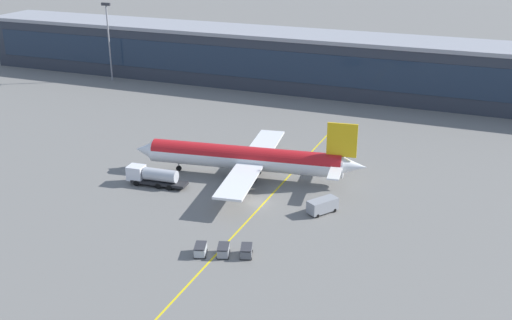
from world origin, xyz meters
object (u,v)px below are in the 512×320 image
at_px(main_airliner, 246,158).
at_px(baggage_cart_1, 223,250).
at_px(baggage_cart_2, 246,251).
at_px(crew_van, 323,205).
at_px(fuel_tanker, 153,176).
at_px(baggage_cart_0, 200,250).

relative_size(main_airliner, baggage_cart_1, 14.20).
bearing_deg(baggage_cart_2, baggage_cart_1, -161.55).
height_order(crew_van, baggage_cart_2, crew_van).
xyz_separation_m(fuel_tanker, baggage_cart_0, (18.42, -18.38, -0.96)).
bearing_deg(baggage_cart_0, main_airliner, 99.52).
distance_m(fuel_tanker, baggage_cart_0, 26.04).
bearing_deg(main_airliner, baggage_cart_1, -73.94).
bearing_deg(crew_van, fuel_tanker, -178.80).
height_order(fuel_tanker, baggage_cart_0, fuel_tanker).
xyz_separation_m(main_airliner, baggage_cart_2, (10.71, -25.65, -2.97)).
height_order(main_airliner, baggage_cart_0, main_airliner).
bearing_deg(fuel_tanker, crew_van, 1.20).
distance_m(main_airliner, baggage_cart_1, 27.91).
bearing_deg(crew_van, baggage_cart_1, -116.82).
relative_size(main_airliner, fuel_tanker, 3.88).
relative_size(fuel_tanker, baggage_cart_2, 3.66).
bearing_deg(baggage_cart_2, fuel_tanker, 146.27).
bearing_deg(baggage_cart_1, crew_van, 63.18).
height_order(fuel_tanker, baggage_cart_2, fuel_tanker).
xyz_separation_m(baggage_cart_0, baggage_cart_2, (6.07, 2.03, 0.00)).
relative_size(baggage_cart_0, baggage_cart_1, 1.00).
height_order(crew_van, baggage_cart_1, crew_van).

